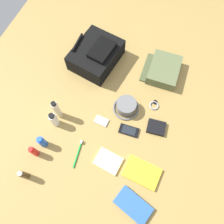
{
  "coord_description": "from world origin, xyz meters",
  "views": [
    {
      "loc": [
        -0.48,
        -0.19,
        1.29
      ],
      "look_at": [
        0.0,
        0.0,
        0.04
      ],
      "focal_mm": 34.99,
      "sensor_mm": 36.0,
      "label": 1
    }
  ],
  "objects_px": {
    "lotion_bottle": "(57,110)",
    "cell_phone": "(129,131)",
    "sunscreen_spray": "(34,151)",
    "wristwatch": "(154,105)",
    "bucket_hat": "(126,106)",
    "toiletry_pouch": "(163,70)",
    "wallet": "(156,127)",
    "deodorant_spray": "(42,142)",
    "paperback_novel": "(133,205)",
    "toothpaste_tube": "(54,120)",
    "media_player": "(101,121)",
    "travel_guidebook": "(142,172)",
    "notepad": "(108,161)",
    "backpack": "(96,55)",
    "toothbrush": "(78,152)",
    "cologne_bottle": "(24,175)"
  },
  "relations": [
    {
      "from": "wallet",
      "to": "lotion_bottle",
      "type": "bearing_deg",
      "value": 96.92
    },
    {
      "from": "bucket_hat",
      "to": "wristwatch",
      "type": "height_order",
      "value": "bucket_hat"
    },
    {
      "from": "bucket_hat",
      "to": "cell_phone",
      "type": "height_order",
      "value": "bucket_hat"
    },
    {
      "from": "toothpaste_tube",
      "to": "wallet",
      "type": "bearing_deg",
      "value": -71.61
    },
    {
      "from": "backpack",
      "to": "toiletry_pouch",
      "type": "xyz_separation_m",
      "value": [
        0.07,
        -0.46,
        -0.03
      ]
    },
    {
      "from": "cologne_bottle",
      "to": "wristwatch",
      "type": "height_order",
      "value": "cologne_bottle"
    },
    {
      "from": "toiletry_pouch",
      "to": "wallet",
      "type": "xyz_separation_m",
      "value": [
        -0.4,
        -0.08,
        -0.02
      ]
    },
    {
      "from": "notepad",
      "to": "deodorant_spray",
      "type": "bearing_deg",
      "value": 103.42
    },
    {
      "from": "sunscreen_spray",
      "to": "cell_phone",
      "type": "relative_size",
      "value": 0.89
    },
    {
      "from": "sunscreen_spray",
      "to": "travel_guidebook",
      "type": "xyz_separation_m",
      "value": [
        0.12,
        -0.62,
        -0.04
      ]
    },
    {
      "from": "backpack",
      "to": "travel_guidebook",
      "type": "relative_size",
      "value": 1.79
    },
    {
      "from": "toothpaste_tube",
      "to": "media_player",
      "type": "xyz_separation_m",
      "value": [
        0.12,
        -0.26,
        -0.06
      ]
    },
    {
      "from": "bucket_hat",
      "to": "toothpaste_tube",
      "type": "height_order",
      "value": "toothpaste_tube"
    },
    {
      "from": "backpack",
      "to": "toothpaste_tube",
      "type": "relative_size",
      "value": 2.84
    },
    {
      "from": "toiletry_pouch",
      "to": "media_player",
      "type": "distance_m",
      "value": 0.55
    },
    {
      "from": "toothpaste_tube",
      "to": "toothbrush",
      "type": "xyz_separation_m",
      "value": [
        -0.12,
        -0.21,
        -0.06
      ]
    },
    {
      "from": "paperback_novel",
      "to": "cell_phone",
      "type": "relative_size",
      "value": 1.78
    },
    {
      "from": "toiletry_pouch",
      "to": "bucket_hat",
      "type": "relative_size",
      "value": 1.5
    },
    {
      "from": "deodorant_spray",
      "to": "wristwatch",
      "type": "relative_size",
      "value": 1.57
    },
    {
      "from": "notepad",
      "to": "backpack",
      "type": "bearing_deg",
      "value": 35.27
    },
    {
      "from": "deodorant_spray",
      "to": "media_player",
      "type": "relative_size",
      "value": 1.28
    },
    {
      "from": "sunscreen_spray",
      "to": "wallet",
      "type": "relative_size",
      "value": 1.0
    },
    {
      "from": "toothpaste_tube",
      "to": "travel_guidebook",
      "type": "distance_m",
      "value": 0.61
    },
    {
      "from": "backpack",
      "to": "wristwatch",
      "type": "xyz_separation_m",
      "value": [
        -0.18,
        -0.48,
        -0.06
      ]
    },
    {
      "from": "wristwatch",
      "to": "wallet",
      "type": "relative_size",
      "value": 0.65
    },
    {
      "from": "bucket_hat",
      "to": "wristwatch",
      "type": "bearing_deg",
      "value": -62.03
    },
    {
      "from": "cologne_bottle",
      "to": "wristwatch",
      "type": "bearing_deg",
      "value": -38.37
    },
    {
      "from": "bucket_hat",
      "to": "media_player",
      "type": "bearing_deg",
      "value": 140.71
    },
    {
      "from": "toiletry_pouch",
      "to": "toothbrush",
      "type": "xyz_separation_m",
      "value": [
        -0.72,
        0.31,
        -0.03
      ]
    },
    {
      "from": "media_player",
      "to": "notepad",
      "type": "distance_m",
      "value": 0.25
    },
    {
      "from": "paperback_novel",
      "to": "wallet",
      "type": "height_order",
      "value": "paperback_novel"
    },
    {
      "from": "bucket_hat",
      "to": "cologne_bottle",
      "type": "height_order",
      "value": "cologne_bottle"
    },
    {
      "from": "bucket_hat",
      "to": "paperback_novel",
      "type": "relative_size",
      "value": 0.76
    },
    {
      "from": "lotion_bottle",
      "to": "travel_guidebook",
      "type": "height_order",
      "value": "lotion_bottle"
    },
    {
      "from": "backpack",
      "to": "paperback_novel",
      "type": "xyz_separation_m",
      "value": [
        -0.8,
        -0.55,
        -0.06
      ]
    },
    {
      "from": "deodorant_spray",
      "to": "toothbrush",
      "type": "bearing_deg",
      "value": -81.94
    },
    {
      "from": "media_player",
      "to": "wallet",
      "type": "distance_m",
      "value": 0.34
    },
    {
      "from": "bucket_hat",
      "to": "toothbrush",
      "type": "relative_size",
      "value": 0.99
    },
    {
      "from": "media_player",
      "to": "toothbrush",
      "type": "distance_m",
      "value": 0.24
    },
    {
      "from": "cell_phone",
      "to": "wristwatch",
      "type": "relative_size",
      "value": 1.75
    },
    {
      "from": "toothbrush",
      "to": "cologne_bottle",
      "type": "bearing_deg",
      "value": 136.99
    },
    {
      "from": "sunscreen_spray",
      "to": "deodorant_spray",
      "type": "relative_size",
      "value": 0.99
    },
    {
      "from": "deodorant_spray",
      "to": "travel_guidebook",
      "type": "relative_size",
      "value": 0.53
    },
    {
      "from": "wristwatch",
      "to": "notepad",
      "type": "xyz_separation_m",
      "value": [
        -0.44,
        0.14,
        0.0
      ]
    },
    {
      "from": "deodorant_spray",
      "to": "paperback_novel",
      "type": "relative_size",
      "value": 0.5
    },
    {
      "from": "toiletry_pouch",
      "to": "wallet",
      "type": "height_order",
      "value": "toiletry_pouch"
    },
    {
      "from": "travel_guidebook",
      "to": "toothpaste_tube",
      "type": "bearing_deg",
      "value": 81.24
    },
    {
      "from": "travel_guidebook",
      "to": "wallet",
      "type": "height_order",
      "value": "wallet"
    },
    {
      "from": "sunscreen_spray",
      "to": "wristwatch",
      "type": "xyz_separation_m",
      "value": [
        0.55,
        -0.56,
        -0.05
      ]
    },
    {
      "from": "lotion_bottle",
      "to": "cell_phone",
      "type": "distance_m",
      "value": 0.46
    }
  ]
}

